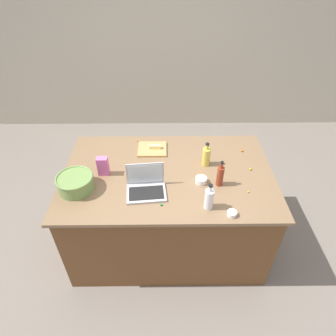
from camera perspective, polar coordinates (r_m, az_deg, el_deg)
The scene contains 21 objects.
ground_plane at distance 3.18m, azimuth 0.00°, elevation -13.38°, with size 12.00×12.00×0.00m, color slate.
wall_back at distance 4.52m, azimuth -0.35°, elevation 23.44°, with size 8.00×0.10×2.60m, color beige.
island_counter at distance 2.84m, azimuth 0.00°, elevation -7.83°, with size 1.82×1.15×0.90m.
laptop at distance 2.33m, azimuth -4.34°, elevation -3.59°, with size 0.33×0.26×0.22m.
mixing_bowl_large at distance 2.44m, azimuth -17.65°, elevation -2.73°, with size 0.30×0.30×0.13m.
bottle_oil at distance 2.58m, azimuth 7.49°, elevation 2.30°, with size 0.07×0.07×0.23m.
bottle_vinegar at distance 2.19m, azimuth 8.03°, elevation -5.95°, with size 0.07×0.07×0.23m.
bottle_soy at distance 2.39m, azimuth 10.17°, elevation -1.47°, with size 0.06×0.06×0.24m.
cutting_board at distance 2.79m, azimuth -3.09°, elevation 3.70°, with size 0.27×0.24×0.02m, color tan.
butter_stick_left at distance 2.78m, azimuth -2.55°, elevation 4.16°, with size 0.11×0.04×0.04m, color #F4E58C.
ramekin_small at distance 2.21m, azimuth 12.40°, elevation -8.68°, with size 0.07×0.07×0.04m, color white.
ramekin_medium at distance 2.43m, azimuth 6.50°, elevation -2.36°, with size 0.10×0.10×0.05m, color white.
candy_bag at distance 2.52m, azimuth -12.59°, elevation 0.36°, with size 0.09×0.06×0.17m, color pink.
candy_0 at distance 2.85m, azimuth 14.27°, elevation 3.31°, with size 0.02×0.02×0.02m, color orange.
candy_1 at distance 2.24m, azimuth -1.35°, elevation -7.16°, with size 0.02×0.02×0.02m, color green.
candy_2 at distance 2.43m, azimuth 15.42°, elevation -4.50°, with size 0.01×0.01×0.01m, color yellow.
candy_3 at distance 2.92m, azimuth -6.02°, elevation 5.31°, with size 0.02×0.02×0.02m, color yellow.
candy_4 at distance 2.65m, azimuth 15.80°, elevation -0.19°, with size 0.02×0.02×0.02m, color yellow.
candy_5 at distance 2.50m, azimuth 10.39°, elevation -2.06°, with size 0.02×0.02×0.02m, color red.
candy_6 at distance 2.57m, azimuth 10.64°, elevation -0.68°, with size 0.02×0.02×0.02m, color orange.
candy_7 at distance 2.24m, azimuth 8.19°, elevation -7.54°, with size 0.02×0.02×0.02m, color red.
Camera 1 is at (-0.02, -1.94, 2.53)m, focal length 31.18 mm.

